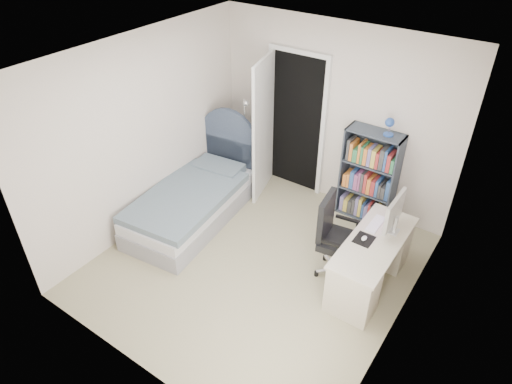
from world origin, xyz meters
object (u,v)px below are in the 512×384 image
Objects in this scene: bed at (195,199)px; floor_lamp at (246,153)px; desk at (371,260)px; nightstand at (239,150)px; office_chair at (335,234)px; bookcase at (369,178)px.

floor_lamp is (0.14, 0.97, 0.30)m from bed.
bed is at bearing -176.51° from desk.
desk is (2.46, 0.15, 0.08)m from bed.
nightstand is 2.57m from office_chair.
desk is (2.32, -0.82, -0.22)m from floor_lamp.
desk is (0.57, -1.19, -0.24)m from bookcase.
bookcase is 1.34m from desk.
desk is (2.70, -1.16, 0.00)m from nightstand.
desk reaches higher than nightstand.
bed is 1.03m from floor_lamp.
nightstand is 2.94m from desk.
office_chair is (0.13, -1.24, -0.03)m from bookcase.
office_chair is (1.87, -0.88, -0.01)m from floor_lamp.
office_chair is (-0.45, -0.06, 0.21)m from desk.
floor_lamp reaches higher than nightstand.
nightstand is 0.56m from floor_lamp.
desk is at bearing -19.53° from floor_lamp.
bed is 2.47m from desk.
office_chair is at bearing -84.09° from bookcase.
office_chair reaches higher than nightstand.
bookcase reaches higher than nightstand.
floor_lamp reaches higher than office_chair.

